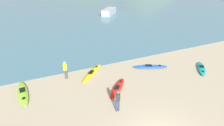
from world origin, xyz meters
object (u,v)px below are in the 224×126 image
kayak_on_sand_0 (150,67)px  kayak_on_sand_3 (202,68)px  kayak_on_sand_2 (118,88)px  kayak_on_sand_4 (92,73)px  kayak_on_sand_1 (23,93)px  person_near_waterline (65,69)px  person_near_foreground (118,100)px  moored_boat_0 (109,11)px

kayak_on_sand_0 → kayak_on_sand_3: (4.12, -2.17, 0.01)m
kayak_on_sand_2 → kayak_on_sand_4: (-1.07, 2.92, 0.01)m
kayak_on_sand_1 → person_near_waterline: 3.52m
person_near_foreground → person_near_waterline: (-2.29, 5.22, 0.01)m
kayak_on_sand_2 → kayak_on_sand_3: bearing=-1.9°
kayak_on_sand_2 → moored_boat_0: bearing=68.6°
kayak_on_sand_3 → person_near_waterline: 12.16m
kayak_on_sand_2 → moored_boat_0: (9.85, 25.17, 0.50)m
person_near_foreground → moored_boat_0: (10.82, 27.25, -0.25)m
kayak_on_sand_2 → moored_boat_0: 27.03m
kayak_on_sand_1 → person_near_waterline: person_near_waterline is taller
kayak_on_sand_0 → kayak_on_sand_3: size_ratio=1.29×
person_near_foreground → moored_boat_0: size_ratio=0.32×
kayak_on_sand_2 → person_near_foreground: size_ratio=1.54×
kayak_on_sand_1 → kayak_on_sand_3: bearing=-9.5°
kayak_on_sand_0 → person_near_foreground: size_ratio=2.04×
kayak_on_sand_3 → person_near_foreground: person_near_foreground is taller
kayak_on_sand_1 → kayak_on_sand_3: (14.95, -2.49, -0.02)m
kayak_on_sand_0 → kayak_on_sand_4: (-5.33, 1.03, 0.03)m
kayak_on_sand_4 → person_near_foreground: size_ratio=1.83×
kayak_on_sand_0 → kayak_on_sand_3: bearing=-27.8°
kayak_on_sand_2 → person_near_foreground: 2.42m
kayak_on_sand_0 → person_near_foreground: 6.62m
kayak_on_sand_4 → moored_boat_0: bearing=63.9°
moored_boat_0 → kayak_on_sand_3: bearing=-93.3°
person_near_waterline → moored_boat_0: size_ratio=0.32×
kayak_on_sand_1 → kayak_on_sand_3: kayak_on_sand_1 is taller
kayak_on_sand_1 → kayak_on_sand_2: same height
kayak_on_sand_2 → kayak_on_sand_4: bearing=110.1°
kayak_on_sand_2 → person_near_waterline: (-3.26, 3.14, 0.76)m
person_near_waterline → moored_boat_0: bearing=59.2°
person_near_waterline → kayak_on_sand_2: bearing=-44.0°
kayak_on_sand_0 → kayak_on_sand_3: 4.66m
kayak_on_sand_0 → moored_boat_0: (5.58, 23.28, 0.53)m
kayak_on_sand_1 → moored_boat_0: moored_boat_0 is taller
person_near_waterline → moored_boat_0: person_near_waterline is taller
kayak_on_sand_4 → person_near_foreground: 5.06m
kayak_on_sand_1 → person_near_waterline: (3.31, 0.93, 0.77)m
kayak_on_sand_2 → kayak_on_sand_3: 8.39m
kayak_on_sand_3 → moored_boat_0: (1.46, 25.45, 0.52)m
moored_boat_0 → kayak_on_sand_1: bearing=-125.6°
person_near_waterline → kayak_on_sand_4: bearing=-5.8°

